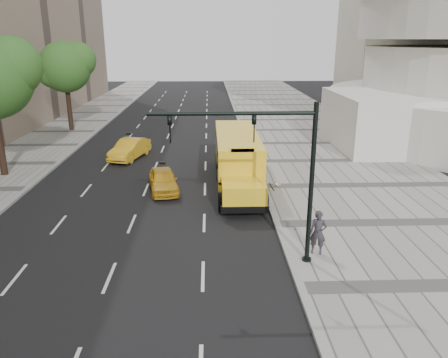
{
  "coord_description": "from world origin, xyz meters",
  "views": [
    {
      "loc": [
        2.8,
        -24.55,
        8.51
      ],
      "look_at": [
        3.5,
        -4.0,
        1.9
      ],
      "focal_mm": 35.0,
      "sensor_mm": 36.0,
      "label": 1
    }
  ],
  "objects_px": {
    "taxi_far": "(130,149)",
    "tree_c": "(66,66)",
    "school_bus": "(237,154)",
    "pedestrian": "(318,233)",
    "taxi_near": "(163,180)",
    "traffic_signal": "(275,165)"
  },
  "relations": [
    {
      "from": "traffic_signal",
      "to": "taxi_near",
      "type": "bearing_deg",
      "value": 119.8
    },
    {
      "from": "tree_c",
      "to": "school_bus",
      "type": "bearing_deg",
      "value": -47.15
    },
    {
      "from": "pedestrian",
      "to": "traffic_signal",
      "type": "height_order",
      "value": "traffic_signal"
    },
    {
      "from": "pedestrian",
      "to": "taxi_near",
      "type": "bearing_deg",
      "value": 147.58
    },
    {
      "from": "school_bus",
      "to": "taxi_near",
      "type": "xyz_separation_m",
      "value": [
        -4.42,
        -1.66,
        -1.1
      ]
    },
    {
      "from": "school_bus",
      "to": "taxi_near",
      "type": "distance_m",
      "value": 4.85
    },
    {
      "from": "tree_c",
      "to": "taxi_far",
      "type": "bearing_deg",
      "value": -54.77
    },
    {
      "from": "taxi_near",
      "to": "taxi_far",
      "type": "relative_size",
      "value": 0.87
    },
    {
      "from": "tree_c",
      "to": "traffic_signal",
      "type": "bearing_deg",
      "value": -59.67
    },
    {
      "from": "school_bus",
      "to": "tree_c",
      "type": "bearing_deg",
      "value": 132.85
    },
    {
      "from": "school_bus",
      "to": "pedestrian",
      "type": "bearing_deg",
      "value": -75.18
    },
    {
      "from": "school_bus",
      "to": "pedestrian",
      "type": "distance_m",
      "value": 10.37
    },
    {
      "from": "tree_c",
      "to": "school_bus",
      "type": "relative_size",
      "value": 0.73
    },
    {
      "from": "school_bus",
      "to": "traffic_signal",
      "type": "distance_m",
      "value": 10.86
    },
    {
      "from": "tree_c",
      "to": "school_bus",
      "type": "xyz_separation_m",
      "value": [
        14.91,
        -16.07,
        -4.34
      ]
    },
    {
      "from": "taxi_far",
      "to": "tree_c",
      "type": "bearing_deg",
      "value": 141.36
    },
    {
      "from": "taxi_near",
      "to": "pedestrian",
      "type": "bearing_deg",
      "value": -60.34
    },
    {
      "from": "tree_c",
      "to": "traffic_signal",
      "type": "relative_size",
      "value": 1.31
    },
    {
      "from": "tree_c",
      "to": "taxi_near",
      "type": "xyz_separation_m",
      "value": [
        10.49,
        -17.74,
        -5.44
      ]
    },
    {
      "from": "taxi_near",
      "to": "pedestrian",
      "type": "xyz_separation_m",
      "value": [
        7.07,
        -8.33,
        0.41
      ]
    },
    {
      "from": "taxi_near",
      "to": "taxi_far",
      "type": "bearing_deg",
      "value": 102.73
    },
    {
      "from": "taxi_near",
      "to": "traffic_signal",
      "type": "height_order",
      "value": "traffic_signal"
    }
  ]
}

